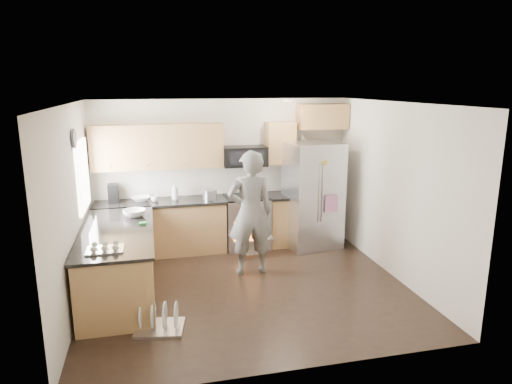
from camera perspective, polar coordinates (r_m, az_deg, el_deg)
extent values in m
plane|color=black|center=(6.68, -1.09, -11.87)|extent=(4.50, 4.50, 0.00)
cube|color=beige|center=(8.15, -4.10, 2.38)|extent=(4.50, 0.04, 2.60)
cube|color=beige|center=(4.39, 4.40, -7.29)|extent=(4.50, 0.04, 2.60)
cube|color=beige|center=(6.18, -21.99, -2.10)|extent=(0.04, 4.00, 2.60)
cube|color=beige|center=(7.04, 17.05, 0.08)|extent=(0.04, 4.00, 2.60)
cube|color=white|center=(6.05, -1.20, 11.03)|extent=(4.50, 4.00, 0.04)
cube|color=white|center=(7.09, -20.86, 1.95)|extent=(0.04, 1.00, 1.00)
cylinder|color=#FEE9CB|center=(7.34, 3.98, 11.28)|extent=(0.14, 0.14, 0.02)
cylinder|color=#474754|center=(6.47, -21.81, 6.24)|extent=(0.03, 0.26, 0.26)
cube|color=#A36F41|center=(7.98, -11.67, -4.52)|extent=(2.15, 0.60, 0.87)
cube|color=black|center=(7.84, -11.83, -1.27)|extent=(2.19, 0.64, 0.04)
cube|color=#A36F41|center=(8.29, 3.18, -3.57)|extent=(0.50, 0.60, 0.87)
cube|color=black|center=(8.16, 3.24, -0.43)|extent=(0.54, 0.64, 0.04)
cube|color=#A36F41|center=(7.81, -12.14, 5.58)|extent=(2.16, 0.33, 0.74)
cube|color=#A36F41|center=(8.13, 3.04, 6.15)|extent=(0.50, 0.33, 0.74)
cube|color=#A36F41|center=(8.34, 8.30, 9.32)|extent=(0.90, 0.33, 0.44)
imported|color=white|center=(7.93, -14.20, -0.80)|extent=(0.31, 0.31, 0.08)
imported|color=white|center=(7.84, -10.11, 0.09)|extent=(0.12, 0.12, 0.30)
imported|color=white|center=(7.82, -12.56, -0.81)|extent=(0.13, 0.13, 0.10)
cylinder|color=#B7B7BC|center=(7.84, -5.80, -0.29)|extent=(0.24, 0.24, 0.16)
cube|color=black|center=(7.92, -17.40, -0.15)|extent=(0.16, 0.20, 0.31)
cylinder|color=#B7B7BC|center=(8.16, 3.84, -0.01)|extent=(0.10, 0.10, 0.08)
cube|color=#A36F41|center=(6.63, -16.72, -8.56)|extent=(0.90, 2.30, 0.87)
cube|color=black|center=(6.47, -16.99, -4.69)|extent=(0.96, 2.36, 0.04)
imported|color=silver|center=(7.01, -14.97, -2.57)|extent=(0.33, 0.33, 0.10)
cube|color=green|center=(6.60, -13.99, -3.84)|extent=(0.10, 0.07, 0.03)
cube|color=#B7B7BC|center=(5.71, -18.38, -6.53)|extent=(0.43, 0.33, 0.09)
cube|color=#B7B7BC|center=(8.12, -1.19, -3.82)|extent=(0.76, 0.62, 0.90)
cube|color=black|center=(7.99, -1.21, -0.63)|extent=(0.76, 0.60, 0.03)
cube|color=orange|center=(7.84, -0.71, -4.83)|extent=(0.56, 0.02, 0.34)
cube|color=#B7B7BC|center=(7.71, -0.44, -5.80)|extent=(0.70, 0.34, 0.03)
cube|color=white|center=(7.71, -0.35, -6.87)|extent=(0.24, 0.03, 0.28)
cube|color=black|center=(7.97, -1.42, 4.49)|extent=(0.76, 0.40, 0.34)
cube|color=#B7B7BC|center=(8.09, 7.13, -0.43)|extent=(1.01, 0.84, 1.87)
cylinder|color=#B7B7BC|center=(7.71, 7.88, -0.12)|extent=(0.02, 0.02, 1.01)
cylinder|color=#B7B7BC|center=(7.74, 8.30, -0.10)|extent=(0.02, 0.02, 1.01)
cube|color=#E987C9|center=(7.85, 9.41, -1.46)|extent=(0.24, 0.04, 0.30)
cube|color=#80A0CC|center=(7.60, 6.87, 2.06)|extent=(0.18, 0.03, 0.22)
imported|color=slate|center=(6.87, -0.71, -2.65)|extent=(0.70, 0.46, 1.91)
cube|color=#B7B7BC|center=(5.78, -11.94, -16.27)|extent=(0.63, 0.54, 0.03)
cylinder|color=white|center=(5.73, -14.07, -14.68)|extent=(0.07, 0.31, 0.31)
cylinder|color=white|center=(5.70, -12.71, -14.73)|extent=(0.07, 0.31, 0.31)
cylinder|color=white|center=(5.68, -11.34, -14.78)|extent=(0.07, 0.31, 0.31)
cylinder|color=white|center=(5.66, -9.95, -14.81)|extent=(0.07, 0.31, 0.31)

